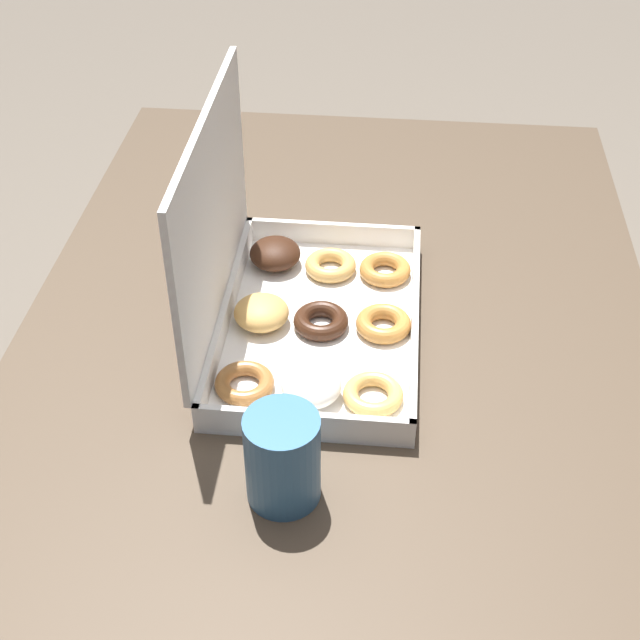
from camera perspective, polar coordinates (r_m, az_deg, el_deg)
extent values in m
cube|color=#4C3D2D|center=(1.08, 0.90, -3.28)|extent=(1.29, 0.80, 0.03)
cylinder|color=#4C3D2D|center=(1.80, 13.71, 0.22)|extent=(0.06, 0.06, 0.71)
cylinder|color=#4C3D2D|center=(1.82, -8.74, 1.59)|extent=(0.06, 0.06, 0.71)
cube|color=white|center=(1.12, 0.00, -0.52)|extent=(0.38, 0.24, 0.01)
cube|color=white|center=(1.10, 6.08, -0.14)|extent=(0.38, 0.01, 0.03)
cube|color=white|center=(1.12, -5.98, 0.61)|extent=(0.38, 0.01, 0.03)
cube|color=white|center=(0.97, -1.07, -6.67)|extent=(0.01, 0.24, 0.03)
cube|color=white|center=(1.25, 0.83, 5.58)|extent=(0.01, 0.24, 0.03)
cube|color=white|center=(1.04, -6.94, 6.66)|extent=(0.38, 0.01, 0.25)
torus|color=tan|center=(1.01, 3.41, -4.77)|extent=(0.07, 0.07, 0.02)
torus|color=#B77A38|center=(1.11, 4.08, -0.23)|extent=(0.07, 0.07, 0.02)
torus|color=#B77A38|center=(1.20, 4.19, 3.24)|extent=(0.07, 0.07, 0.02)
ellipsoid|color=white|center=(1.01, -0.55, -4.19)|extent=(0.07, 0.07, 0.04)
torus|color=#381E11|center=(1.11, 0.06, -0.06)|extent=(0.07, 0.07, 0.02)
torus|color=tan|center=(1.20, 0.68, 3.52)|extent=(0.07, 0.07, 0.02)
torus|color=#9E6633|center=(1.03, -4.85, -4.05)|extent=(0.07, 0.07, 0.02)
ellipsoid|color=tan|center=(1.11, -3.77, 0.48)|extent=(0.07, 0.07, 0.03)
ellipsoid|color=#381E11|center=(1.21, -2.89, 4.27)|extent=(0.07, 0.07, 0.04)
cylinder|color=teal|center=(0.90, -2.41, -8.83)|extent=(0.08, 0.08, 0.11)
cylinder|color=black|center=(0.86, -2.49, -6.67)|extent=(0.06, 0.06, 0.01)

